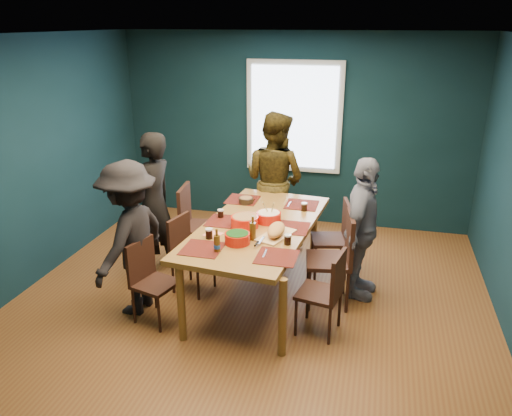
{
  "coord_description": "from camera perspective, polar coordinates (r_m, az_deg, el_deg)",
  "views": [
    {
      "loc": [
        1.18,
        -4.43,
        2.82
      ],
      "look_at": [
        0.01,
        0.24,
        1.0
      ],
      "focal_mm": 35.0,
      "sensor_mm": 36.0,
      "label": 1
    }
  ],
  "objects": [
    {
      "name": "person_right",
      "position": [
        5.33,
        12.0,
        -2.39
      ],
      "size": [
        0.5,
        0.95,
        1.54
      ],
      "primitive_type": "imported",
      "rotation": [
        0.0,
        0.0,
        1.43
      ],
      "color": "silver",
      "rests_on": "floor"
    },
    {
      "name": "cola_glass_a",
      "position": [
        4.89,
        -5.39,
        -2.87
      ],
      "size": [
        0.07,
        0.07,
        0.1
      ],
      "color": "black",
      "rests_on": "dining_table"
    },
    {
      "name": "chair_left_near",
      "position": [
        5.04,
        -12.16,
        -7.48
      ],
      "size": [
        0.46,
        0.46,
        0.83
      ],
      "rotation": [
        0.0,
        0.0,
        -0.28
      ],
      "color": "#321710",
      "rests_on": "floor"
    },
    {
      "name": "beer_bottle_a",
      "position": [
        4.59,
        -4.48,
        -4.09
      ],
      "size": [
        0.06,
        0.06,
        0.22
      ],
      "color": "#4A300D",
      "rests_on": "dining_table"
    },
    {
      "name": "cutting_board",
      "position": [
        4.92,
        2.31,
        -2.65
      ],
      "size": [
        0.37,
        0.58,
        0.12
      ],
      "rotation": [
        0.0,
        0.0,
        -0.35
      ],
      "color": "#DBAE76",
      "rests_on": "dining_table"
    },
    {
      "name": "beer_bottle_b",
      "position": [
        4.82,
        -0.37,
        -2.59
      ],
      "size": [
        0.06,
        0.06,
        0.24
      ],
      "color": "#4A300D",
      "rests_on": "dining_table"
    },
    {
      "name": "bowl_herbs",
      "position": [
        4.77,
        -2.15,
        -3.41
      ],
      "size": [
        0.25,
        0.25,
        0.11
      ],
      "color": "red",
      "rests_on": "dining_table"
    },
    {
      "name": "person_back",
      "position": [
        6.45,
        2.13,
        3.2
      ],
      "size": [
        1.05,
        0.95,
        1.77
      ],
      "primitive_type": "imported",
      "rotation": [
        0.0,
        0.0,
        2.75
      ],
      "color": "black",
      "rests_on": "floor"
    },
    {
      "name": "cola_glass_d",
      "position": [
        5.39,
        -4.07,
        -0.6
      ],
      "size": [
        0.07,
        0.07,
        0.09
      ],
      "color": "black",
      "rests_on": "dining_table"
    },
    {
      "name": "small_bowl",
      "position": [
        5.8,
        -1.15,
        0.9
      ],
      "size": [
        0.17,
        0.17,
        0.07
      ],
      "color": "black",
      "rests_on": "dining_table"
    },
    {
      "name": "bowl_salad",
      "position": [
        5.13,
        -1.31,
        -1.52
      ],
      "size": [
        0.28,
        0.28,
        0.12
      ],
      "color": "red",
      "rests_on": "dining_table"
    },
    {
      "name": "person_near_left",
      "position": [
        5.1,
        -14.17,
        -3.41
      ],
      "size": [
        0.71,
        1.09,
        1.58
      ],
      "primitive_type": "imported",
      "rotation": [
        0.0,
        0.0,
        4.59
      ],
      "color": "black",
      "rests_on": "floor"
    },
    {
      "name": "dining_table",
      "position": [
        5.24,
        0.15,
        -2.68
      ],
      "size": [
        1.28,
        2.25,
        0.82
      ],
      "rotation": [
        0.0,
        0.0,
        -0.1
      ],
      "color": "olive",
      "rests_on": "floor"
    },
    {
      "name": "napkin_a",
      "position": [
        5.15,
        3.57,
        -2.22
      ],
      "size": [
        0.19,
        0.19,
        0.0
      ],
      "primitive_type": "cube",
      "rotation": [
        0.0,
        0.0,
        -0.23
      ],
      "color": "#F47F66",
      "rests_on": "dining_table"
    },
    {
      "name": "person_far_left",
      "position": [
        5.81,
        -11.64,
        0.34
      ],
      "size": [
        0.53,
        0.69,
        1.69
      ],
      "primitive_type": "imported",
      "rotation": [
        0.0,
        0.0,
        4.49
      ],
      "color": "black",
      "rests_on": "floor"
    },
    {
      "name": "cola_glass_b",
      "position": [
        4.75,
        3.64,
        -3.56
      ],
      "size": [
        0.07,
        0.07,
        0.1
      ],
      "color": "black",
      "rests_on": "dining_table"
    },
    {
      "name": "chair_right_mid",
      "position": [
        5.21,
        9.37,
        -5.05
      ],
      "size": [
        0.52,
        0.52,
        1.0
      ],
      "rotation": [
        0.0,
        0.0,
        0.17
      ],
      "color": "#321710",
      "rests_on": "floor"
    },
    {
      "name": "cola_glass_c",
      "position": [
        5.6,
        5.53,
        0.18
      ],
      "size": [
        0.07,
        0.07,
        0.09
      ],
      "color": "black",
      "rests_on": "dining_table"
    },
    {
      "name": "chair_left_far",
      "position": [
        6.05,
        -7.15,
        -1.29
      ],
      "size": [
        0.49,
        0.49,
        0.98
      ],
      "rotation": [
        0.0,
        0.0,
        0.11
      ],
      "color": "#321710",
      "rests_on": "floor"
    },
    {
      "name": "napkin_b",
      "position": [
        4.99,
        -4.93,
        -3.01
      ],
      "size": [
        0.2,
        0.2,
        0.0
      ],
      "primitive_type": "cube",
      "rotation": [
        0.0,
        0.0,
        -0.29
      ],
      "color": "#F47F66",
      "rests_on": "dining_table"
    },
    {
      "name": "chair_right_near",
      "position": [
        4.73,
        8.21,
        -8.97
      ],
      "size": [
        0.45,
        0.45,
        0.85
      ],
      "rotation": [
        0.0,
        0.0,
        -0.19
      ],
      "color": "#321710",
      "rests_on": "floor"
    },
    {
      "name": "chair_right_far",
      "position": [
        5.83,
        9.27,
        -2.83
      ],
      "size": [
        0.48,
        0.48,
        0.89
      ],
      "rotation": [
        0.0,
        0.0,
        0.23
      ],
      "color": "#321710",
      "rests_on": "floor"
    },
    {
      "name": "chair_left_mid",
      "position": [
        5.5,
        -7.93,
        -4.55
      ],
      "size": [
        0.46,
        0.46,
        0.84
      ],
      "rotation": [
        0.0,
        0.0,
        -0.24
      ],
      "color": "#321710",
      "rests_on": "floor"
    },
    {
      "name": "napkin_c",
      "position": [
        4.49,
        1.55,
        -5.74
      ],
      "size": [
        0.21,
        0.21,
        0.0
      ],
      "primitive_type": "cube",
      "rotation": [
        0.0,
        0.0,
        0.46
      ],
      "color": "#F47F66",
      "rests_on": "dining_table"
    },
    {
      "name": "room",
      "position": [
        5.06,
        -0.04,
        4.03
      ],
      "size": [
        5.01,
        5.01,
        2.71
      ],
      "color": "brown",
      "rests_on": "ground"
    },
    {
      "name": "bowl_dumpling",
      "position": [
        5.26,
        1.47,
        -0.99
      ],
      "size": [
        0.26,
        0.26,
        0.24
      ],
      "color": "red",
      "rests_on": "dining_table"
    }
  ]
}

